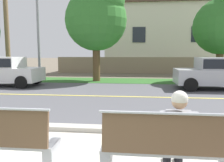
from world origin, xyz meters
The scene contains 14 objects.
ground_plane centered at (0.00, 8.00, 0.00)m, with size 140.00×140.00×0.00m, color #665B4C.
curb_edge centered at (0.00, 2.35, 0.06)m, with size 44.00×0.30×0.11m, color #ADA89E.
street_asphalt centered at (0.00, 6.50, 0.00)m, with size 52.00×8.00×0.01m, color #515156.
road_centre_line centered at (0.00, 6.50, 0.01)m, with size 48.00×0.14×0.01m, color #E0CC4C.
far_verge_grass centered at (0.00, 11.83, 0.01)m, with size 48.00×2.80×0.02m, color #2D6026.
bench_right centered at (1.25, 0.47, 0.46)m, with size 1.82×0.48×1.01m.
seated_person_grey centered at (1.40, 0.64, 0.68)m, with size 0.52×0.68×1.25m.
car_white_near centered at (-6.45, 8.90, 0.85)m, with size 4.30×1.86×1.54m.
car_silver_far centered at (4.86, 8.90, 0.85)m, with size 4.30×1.86×1.54m.
streetlamp centered at (-5.37, 11.64, 3.89)m, with size 0.24×2.10×6.77m.
shade_tree_left centered at (-1.58, 11.42, 4.02)m, with size 3.76×3.76×6.20m.
shade_tree_centre centered at (5.93, 11.97, 3.57)m, with size 3.33×3.33×5.50m.
garden_wall centered at (0.30, 17.38, 0.70)m, with size 13.00×0.36×1.40m, color gray.
house_across_street centered at (3.39, 20.58, 3.35)m, with size 11.69×6.91×6.61m.
Camera 1 is at (0.82, -2.55, 1.75)m, focal length 36.60 mm.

